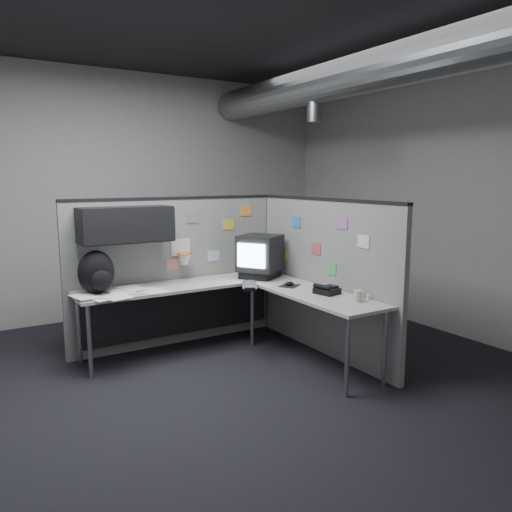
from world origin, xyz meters
TOP-DOWN VIEW (x-y plane):
  - room at (0.56, 0.00)m, footprint 5.62×5.62m
  - partition_back at (-0.25, 1.23)m, footprint 2.44×0.42m
  - partition_right at (1.10, 0.22)m, footprint 0.07×2.23m
  - desk at (0.15, 0.70)m, footprint 2.31×2.11m
  - monitor at (0.72, 0.86)m, footprint 0.57×0.57m
  - keyboard at (0.37, 0.50)m, footprint 0.32×0.42m
  - mouse at (0.75, 0.33)m, footprint 0.27×0.25m
  - phone at (0.85, -0.14)m, footprint 0.23×0.24m
  - bottles at (1.00, -0.46)m, footprint 0.12×0.16m
  - cup at (0.89, -0.53)m, footprint 0.08×0.08m
  - papers at (-0.86, 0.88)m, footprint 0.90×0.63m
  - backpack at (-1.03, 1.00)m, footprint 0.40×0.38m

SIDE VIEW (x-z plane):
  - desk at x=0.15m, z-range 0.25..0.98m
  - papers at x=-0.86m, z-range 0.73..0.75m
  - mouse at x=0.75m, z-range 0.72..0.77m
  - keyboard at x=0.37m, z-range 0.73..0.76m
  - bottles at x=1.00m, z-range 0.72..0.80m
  - phone at x=0.85m, z-range 0.72..0.82m
  - cup at x=0.89m, z-range 0.73..0.83m
  - partition_right at x=1.10m, z-range 0.00..1.63m
  - backpack at x=-1.03m, z-range 0.72..1.15m
  - monitor at x=0.72m, z-range 0.74..1.21m
  - partition_back at x=-0.25m, z-range 0.18..1.81m
  - room at x=0.56m, z-range 0.49..3.71m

